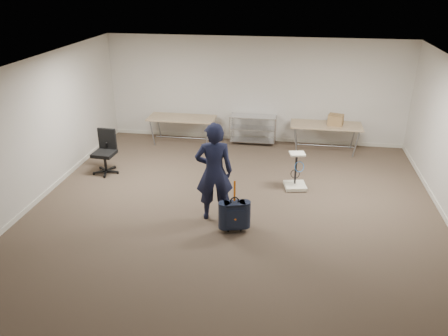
# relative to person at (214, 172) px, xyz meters

# --- Properties ---
(ground) EXTENTS (9.00, 9.00, 0.00)m
(ground) POSITION_rel_person_xyz_m (0.33, -0.17, -0.95)
(ground) COLOR #49382C
(ground) RESTS_ON ground
(room_shell) EXTENTS (8.00, 9.00, 9.00)m
(room_shell) POSITION_rel_person_xyz_m (0.33, 1.22, -0.90)
(room_shell) COLOR beige
(room_shell) RESTS_ON ground
(folding_table_left) EXTENTS (1.80, 0.75, 0.73)m
(folding_table_left) POSITION_rel_person_xyz_m (-1.57, 3.78, -0.27)
(folding_table_left) COLOR #8C7456
(folding_table_left) RESTS_ON ground
(folding_table_right) EXTENTS (1.80, 0.75, 0.73)m
(folding_table_right) POSITION_rel_person_xyz_m (2.23, 3.78, -0.27)
(folding_table_right) COLOR #8C7456
(folding_table_right) RESTS_ON ground
(wire_shelf) EXTENTS (1.22, 0.47, 0.80)m
(wire_shelf) POSITION_rel_person_xyz_m (0.33, 4.03, -0.51)
(wire_shelf) COLOR silver
(wire_shelf) RESTS_ON ground
(person) EXTENTS (0.77, 0.59, 1.90)m
(person) POSITION_rel_person_xyz_m (0.00, 0.00, 0.00)
(person) COLOR black
(person) RESTS_ON ground
(suitcase) EXTENTS (0.41, 0.30, 1.01)m
(suitcase) POSITION_rel_person_xyz_m (0.44, -0.44, -0.61)
(suitcase) COLOR black
(suitcase) RESTS_ON ground
(office_chair) EXTENTS (0.61, 0.61, 1.01)m
(office_chair) POSITION_rel_person_xyz_m (-2.86, 1.64, -0.64)
(office_chair) COLOR black
(office_chair) RESTS_ON ground
(equipment_cart) EXTENTS (0.53, 0.53, 0.82)m
(equipment_cart) POSITION_rel_person_xyz_m (1.51, 1.49, -0.74)
(equipment_cart) COLOR beige
(equipment_cart) RESTS_ON ground
(cardboard_box) EXTENTS (0.42, 0.36, 0.27)m
(cardboard_box) POSITION_rel_person_xyz_m (2.45, 3.79, -0.08)
(cardboard_box) COLOR olive
(cardboard_box) RESTS_ON folding_table_right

